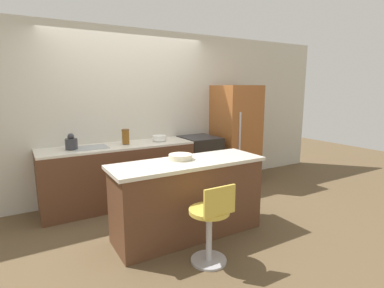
# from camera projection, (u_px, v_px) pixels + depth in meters

# --- Properties ---
(ground_plane) EXTENTS (14.00, 14.00, 0.00)m
(ground_plane) POSITION_uv_depth(u_px,v_px,m) (150.00, 206.00, 4.37)
(ground_plane) COLOR brown
(wall_back) EXTENTS (8.00, 0.06, 2.60)m
(wall_back) POSITION_uv_depth(u_px,v_px,m) (131.00, 114.00, 4.71)
(wall_back) COLOR beige
(wall_back) RESTS_ON ground_plane
(back_counter) EXTENTS (2.17, 0.64, 0.90)m
(back_counter) POSITION_uv_depth(u_px,v_px,m) (119.00, 175.00, 4.41)
(back_counter) COLOR brown
(back_counter) RESTS_ON ground_plane
(kitchen_island) EXTENTS (1.79, 0.61, 0.89)m
(kitchen_island) POSITION_uv_depth(u_px,v_px,m) (188.00, 198.00, 3.47)
(kitchen_island) COLOR brown
(kitchen_island) RESTS_ON ground_plane
(oven_range) EXTENTS (0.58, 0.65, 0.90)m
(oven_range) POSITION_uv_depth(u_px,v_px,m) (199.00, 163.00, 5.10)
(oven_range) COLOR black
(oven_range) RESTS_ON ground_plane
(refrigerator) EXTENTS (0.70, 0.70, 1.75)m
(refrigerator) POSITION_uv_depth(u_px,v_px,m) (236.00, 135.00, 5.38)
(refrigerator) COLOR #995628
(refrigerator) RESTS_ON ground_plane
(stool_chair) EXTENTS (0.40, 0.40, 0.83)m
(stool_chair) POSITION_uv_depth(u_px,v_px,m) (211.00, 225.00, 2.88)
(stool_chair) COLOR #B7B7BC
(stool_chair) RESTS_ON ground_plane
(kettle) EXTENTS (0.16, 0.16, 0.21)m
(kettle) POSITION_uv_depth(u_px,v_px,m) (71.00, 143.00, 4.00)
(kettle) COLOR #333338
(kettle) RESTS_ON back_counter
(mixing_bowl) EXTENTS (0.21, 0.21, 0.08)m
(mixing_bowl) POSITION_uv_depth(u_px,v_px,m) (159.00, 138.00, 4.65)
(mixing_bowl) COLOR white
(mixing_bowl) RESTS_ON back_counter
(canister_jar) EXTENTS (0.11, 0.11, 0.22)m
(canister_jar) POSITION_uv_depth(u_px,v_px,m) (126.00, 136.00, 4.37)
(canister_jar) COLOR brown
(canister_jar) RESTS_ON back_counter
(fruit_bowl) EXTENTS (0.27, 0.27, 0.06)m
(fruit_bowl) POSITION_uv_depth(u_px,v_px,m) (180.00, 157.00, 3.45)
(fruit_bowl) COLOR beige
(fruit_bowl) RESTS_ON kitchen_island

